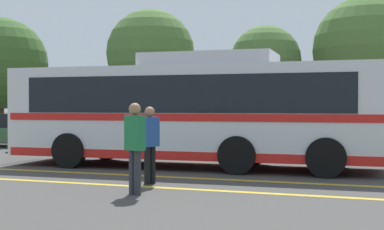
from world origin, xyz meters
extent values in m
plane|color=#423F3D|center=(0.00, 0.00, 0.00)|extent=(220.00, 220.00, 0.00)
cube|color=gold|center=(0.13, -2.19, 0.00)|extent=(30.64, 0.20, 0.01)
cube|color=gold|center=(0.13, -3.87, 0.00)|extent=(30.64, 0.20, 0.01)
cube|color=#99999E|center=(0.13, 6.52, 0.07)|extent=(38.64, 0.36, 0.15)
cube|color=silver|center=(0.13, 0.01, 1.60)|extent=(10.71, 2.87, 2.56)
cube|color=black|center=(0.13, 0.01, 2.09)|extent=(9.23, 2.86, 1.01)
cube|color=red|center=(0.13, 0.01, 1.47)|extent=(10.50, 2.90, 0.20)
cube|color=red|center=(0.13, 0.01, 0.44)|extent=(10.50, 2.89, 0.24)
cube|color=black|center=(-5.21, -0.17, 1.66)|extent=(0.11, 2.22, 1.88)
cube|color=black|center=(-5.21, -0.17, 2.73)|extent=(0.10, 1.77, 0.24)
cube|color=silver|center=(0.66, 0.03, 3.07)|extent=(3.79, 2.14, 0.37)
cube|color=black|center=(-5.49, -0.17, 0.55)|extent=(0.10, 1.89, 0.04)
cube|color=black|center=(-5.49, -0.17, 0.35)|extent=(0.10, 1.89, 0.04)
cylinder|color=black|center=(-3.13, -1.31, 0.50)|extent=(1.01, 0.31, 1.00)
cylinder|color=black|center=(-3.21, 1.11, 0.50)|extent=(1.01, 0.31, 1.00)
cylinder|color=black|center=(1.76, -1.15, 0.50)|extent=(1.01, 0.31, 1.00)
cylinder|color=black|center=(1.68, 1.27, 0.50)|extent=(1.01, 0.31, 1.00)
cylinder|color=black|center=(3.99, -1.07, 0.50)|extent=(1.01, 0.31, 1.00)
cylinder|color=black|center=(3.91, 1.35, 0.50)|extent=(1.01, 0.31, 1.00)
cube|color=#335B33|center=(-10.32, 4.98, 0.57)|extent=(4.91, 1.93, 0.54)
cube|color=black|center=(-10.45, 4.99, 1.14)|extent=(2.09, 1.62, 0.59)
cylinder|color=black|center=(-8.79, 5.76, 0.30)|extent=(0.61, 0.22, 0.60)
cylinder|color=black|center=(-8.85, 4.09, 0.30)|extent=(0.61, 0.22, 0.60)
cube|color=#335B33|center=(-4.50, 4.93, 0.55)|extent=(4.68, 2.12, 0.50)
cube|color=black|center=(-4.62, 4.94, 1.06)|extent=(2.01, 1.76, 0.51)
cylinder|color=black|center=(-3.04, 5.75, 0.30)|extent=(0.61, 0.23, 0.60)
cylinder|color=black|center=(-3.13, 3.96, 0.30)|extent=(0.61, 0.23, 0.60)
cylinder|color=black|center=(-5.88, 5.90, 0.30)|extent=(0.61, 0.23, 0.60)
cylinder|color=black|center=(-5.97, 4.11, 0.30)|extent=(0.61, 0.23, 0.60)
cube|color=maroon|center=(2.38, 5.09, 0.56)|extent=(4.68, 1.96, 0.53)
cube|color=black|center=(2.49, 5.10, 1.05)|extent=(2.01, 1.62, 0.44)
cylinder|color=black|center=(1.00, 4.20, 0.30)|extent=(0.61, 0.23, 0.60)
cylinder|color=black|center=(0.91, 5.84, 0.30)|extent=(0.61, 0.23, 0.60)
cylinder|color=black|center=(3.84, 4.35, 0.30)|extent=(0.61, 0.23, 0.60)
cylinder|color=black|center=(3.76, 5.99, 0.30)|extent=(0.61, 0.23, 0.60)
cylinder|color=black|center=(0.34, -3.36, 0.43)|extent=(0.14, 0.14, 0.85)
cylinder|color=black|center=(0.28, -3.51, 0.43)|extent=(0.14, 0.14, 0.85)
cube|color=#264C99|center=(0.31, -3.43, 1.19)|extent=(0.36, 0.47, 0.67)
sphere|color=#9E704C|center=(0.31, -3.43, 1.64)|extent=(0.23, 0.23, 0.23)
cylinder|color=#2D2D33|center=(0.54, -4.84, 0.44)|extent=(0.14, 0.14, 0.89)
cylinder|color=#2D2D33|center=(0.69, -4.92, 0.44)|extent=(0.14, 0.14, 0.89)
cube|color=#1E723F|center=(0.61, -4.88, 1.24)|extent=(0.47, 0.39, 0.70)
sphere|color=#9E704C|center=(0.61, -4.88, 1.71)|extent=(0.24, 0.24, 0.24)
cylinder|color=#513823|center=(0.26, 10.14, 1.32)|extent=(0.28, 0.28, 2.64)
sphere|color=#4C7033|center=(0.26, 10.14, 3.87)|extent=(3.30, 3.30, 3.30)
cylinder|color=#513823|center=(4.75, 11.52, 1.24)|extent=(0.28, 0.28, 2.49)
sphere|color=#4C7033|center=(4.75, 11.52, 4.37)|extent=(5.03, 5.03, 5.03)
cylinder|color=#513823|center=(-6.04, 11.19, 1.40)|extent=(0.28, 0.28, 2.81)
sphere|color=#4C7033|center=(-6.04, 11.19, 4.53)|extent=(4.60, 4.60, 4.60)
cylinder|color=#513823|center=(-14.78, 10.33, 1.12)|extent=(0.28, 0.28, 2.24)
sphere|color=#3D6028|center=(-14.78, 10.33, 4.16)|extent=(5.13, 5.13, 5.13)
camera|label=1|loc=(5.16, -14.54, 1.77)|focal=50.00mm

